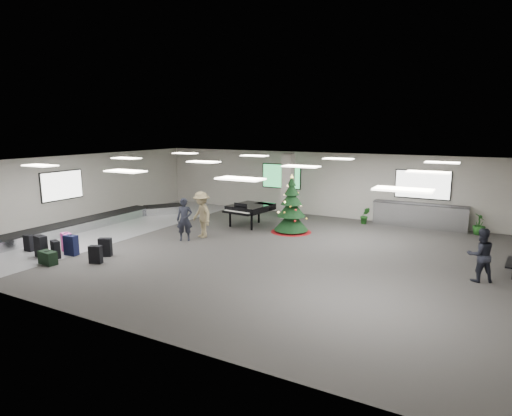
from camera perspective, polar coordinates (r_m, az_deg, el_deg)
The scene contains 19 objects.
ground at distance 15.95m, azimuth -0.87°, elevation -5.42°, with size 18.00×18.00×0.00m, color #373432.
room_envelope at distance 16.23m, azimuth -0.90°, elevation 3.28°, with size 18.02×14.02×3.21m.
baggage_carousel at distance 20.74m, azimuth -20.21°, elevation -1.69°, with size 2.28×9.71×0.43m.
service_counter at distance 20.51m, azimuth 20.95°, elevation -0.92°, with size 4.05×0.65×1.08m.
suitcase_0 at distance 16.59m, azimuth -26.75°, elevation -4.60°, with size 0.53×0.36×0.78m.
suitcase_1 at distance 16.26m, azimuth -25.16°, elevation -5.01°, with size 0.45×0.33×0.64m.
pink_suitcase at distance 16.92m, azimuth -23.95°, elevation -4.21°, with size 0.49×0.36×0.71m.
suitcase_3 at distance 15.86m, azimuth -19.46°, elevation -4.94°, with size 0.49×0.41×0.66m.
navy_suitcase at distance 16.40m, azimuth -23.43°, elevation -4.58°, with size 0.49×0.33×0.73m.
suitcase_5 at distance 17.60m, azimuth -27.99°, elevation -4.14°, with size 0.40×0.22×0.62m.
green_duffel at distance 15.69m, azimuth -26.01°, elevation -5.98°, with size 0.68×0.39×0.46m.
suitcase_7 at distance 15.16m, azimuth -20.60°, elevation -5.82°, with size 0.46×0.33×0.61m.
christmas_tree at distance 18.31m, azimuth 4.73°, elevation -0.58°, with size 1.75×1.75×2.50m.
grand_piano at distance 19.41m, azimuth -0.92°, elevation -0.04°, with size 1.75×2.15×1.14m.
traveler_a at distance 17.09m, azimuth -9.51°, elevation -1.52°, with size 0.62×0.41×1.70m, color black.
traveler_b at distance 17.49m, azimuth -7.27°, elevation -0.88°, with size 1.22×0.70×1.89m, color #877653.
traveler_bench at distance 14.05m, azimuth 27.75°, elevation -5.56°, with size 0.77×0.60×1.59m, color black.
potted_plant_left at distance 20.48m, azimuth 14.33°, elevation -0.99°, with size 0.44×0.35×0.79m, color #1B4315.
potted_plant_right at distance 20.17m, azimuth 27.62°, elevation -1.93°, with size 0.50×0.50×0.88m, color #1B4315.
Camera 1 is at (7.55, -13.33, 4.43)m, focal length 30.00 mm.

